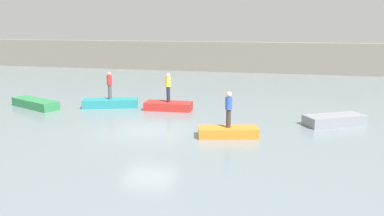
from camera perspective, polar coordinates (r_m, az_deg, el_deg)
ground_plane at (r=18.79m, az=-6.57°, el=-3.35°), size 120.00×120.00×0.00m
embankment_wall at (r=42.09m, az=5.01°, el=7.67°), size 80.00×1.20×3.23m
rowboat_green at (r=25.60m, az=-22.48°, el=0.62°), size 3.78×2.44×0.52m
rowboat_teal at (r=24.38m, az=-12.15°, el=0.73°), size 3.53×2.14×0.51m
rowboat_red at (r=23.08m, az=-3.56°, el=0.31°), size 2.90×1.31×0.49m
rowboat_orange at (r=17.62m, az=5.45°, el=-3.63°), size 2.90×1.63×0.45m
rowboat_grey at (r=20.95m, az=20.59°, el=-1.69°), size 3.30×2.59×0.52m
person_red_shirt at (r=24.17m, az=-12.28°, el=3.53°), size 0.32×0.32×1.72m
person_yellow_shirt at (r=22.85m, az=-3.60°, el=3.29°), size 0.32×0.32×1.74m
person_blue_shirt at (r=17.33m, az=5.53°, el=0.09°), size 0.32×0.32×1.67m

